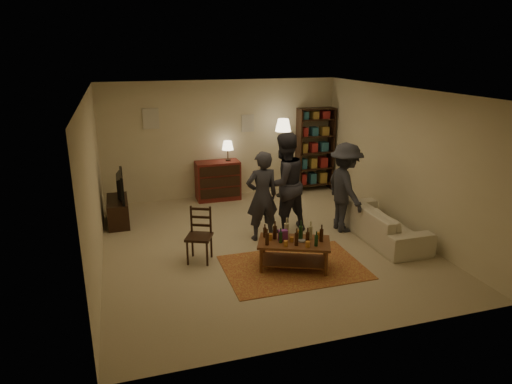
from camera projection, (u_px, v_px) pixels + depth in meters
name	position (u px, v px, depth m)	size (l,w,h in m)	color
floor	(262.00, 243.00, 8.25)	(6.00, 6.00, 0.00)	#C6B793
room_shell	(194.00, 121.00, 10.24)	(6.00, 6.00, 6.00)	beige
rug	(293.00, 267.00, 7.33)	(2.20, 1.50, 0.01)	maroon
coffee_table	(294.00, 244.00, 7.21)	(1.27, 1.00, 0.80)	brown
dining_chair	(200.00, 233.00, 7.47)	(0.53, 0.53, 0.92)	black
tv_stand	(118.00, 205.00, 9.09)	(0.40, 1.00, 1.06)	black
dresser	(218.00, 179.00, 10.52)	(1.00, 0.50, 1.36)	maroon
bookshelf	(315.00, 149.00, 11.10)	(0.90, 0.34, 2.02)	black
floor_lamp	(283.00, 131.00, 10.41)	(0.36, 0.36, 1.84)	black
sofa	(382.00, 222.00, 8.40)	(2.08, 0.81, 0.61)	beige
person_left	(262.00, 196.00, 8.20)	(0.60, 0.40, 1.65)	#2A2B33
person_right	(284.00, 183.00, 8.51)	(0.93, 0.72, 1.91)	#2A2A32
person_by_sofa	(345.00, 188.00, 8.61)	(1.10, 0.63, 1.71)	#292B32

